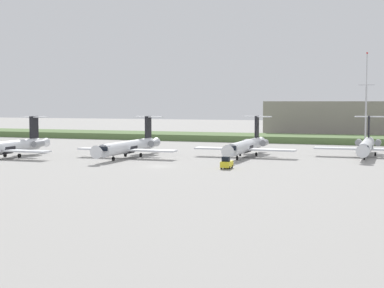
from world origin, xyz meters
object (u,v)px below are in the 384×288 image
(regional_jet_nearest, at_px, (7,147))
(antenna_mast, at_px, (366,107))
(regional_jet_second, at_px, (130,146))
(regional_jet_fourth, at_px, (366,145))
(baggage_tug, at_px, (227,163))
(regional_jet_third, at_px, (246,146))

(regional_jet_nearest, distance_m, antenna_mast, 96.82)
(regional_jet_second, bearing_deg, regional_jet_nearest, -157.65)
(regional_jet_fourth, bearing_deg, baggage_tug, -124.88)
(regional_jet_second, distance_m, antenna_mast, 71.97)
(regional_jet_second, distance_m, regional_jet_fourth, 53.37)
(regional_jet_third, xyz_separation_m, regional_jet_fourth, (25.58, 9.18, 0.00))
(regional_jet_second, distance_m, baggage_tug, 29.97)
(regional_jet_nearest, distance_m, baggage_tug, 51.49)
(regional_jet_fourth, bearing_deg, regional_jet_third, -160.26)
(regional_jet_third, xyz_separation_m, baggage_tug, (2.27, -24.27, -1.53))
(regional_jet_nearest, distance_m, regional_jet_second, 26.92)
(regional_jet_third, relative_size, regional_jet_fourth, 1.00)
(regional_jet_second, height_order, regional_jet_third, same)
(baggage_tug, bearing_deg, regional_jet_third, 95.34)
(regional_jet_second, bearing_deg, regional_jet_fourth, 21.28)
(regional_jet_second, bearing_deg, antenna_mast, 48.00)
(regional_jet_third, height_order, regional_jet_fourth, same)
(regional_jet_second, relative_size, regional_jet_fourth, 1.00)
(regional_jet_fourth, distance_m, baggage_tug, 40.80)
(regional_jet_third, bearing_deg, baggage_tug, -84.66)
(regional_jet_second, height_order, regional_jet_fourth, same)
(regional_jet_nearest, bearing_deg, regional_jet_second, 22.35)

